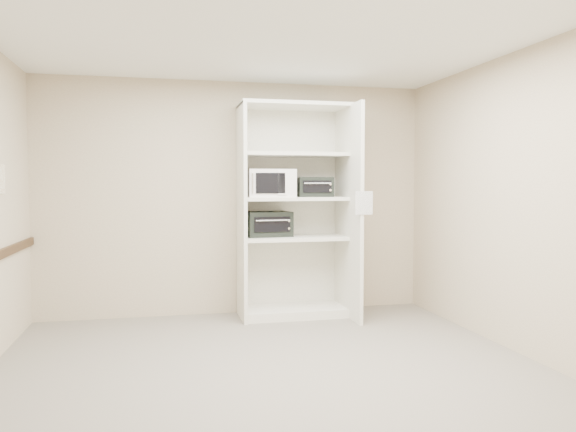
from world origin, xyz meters
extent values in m
cube|color=slate|center=(0.00, 0.00, 0.00)|extent=(4.50, 4.00, 0.01)
cube|color=white|center=(0.00, 0.00, 2.70)|extent=(4.50, 4.00, 0.01)
cube|color=beige|center=(0.00, 2.00, 1.35)|extent=(4.50, 0.02, 2.70)
cube|color=beige|center=(0.00, -2.00, 1.35)|extent=(4.50, 0.02, 2.70)
cube|color=beige|center=(2.25, 0.00, 1.35)|extent=(0.02, 4.00, 2.70)
cube|color=white|center=(0.02, 1.68, 1.20)|extent=(0.04, 0.60, 2.40)
cube|color=white|center=(1.22, 1.53, 1.20)|extent=(0.04, 0.90, 2.40)
cube|color=white|center=(0.62, 1.99, 1.20)|extent=(1.24, 0.02, 2.40)
cube|color=white|center=(0.62, 1.70, 0.05)|extent=(1.16, 0.56, 0.10)
cube|color=white|center=(0.62, 1.70, 0.90)|extent=(1.16, 0.56, 0.04)
cube|color=white|center=(0.62, 1.70, 1.35)|extent=(1.16, 0.56, 0.04)
cube|color=white|center=(0.62, 1.70, 1.85)|extent=(1.16, 0.56, 0.04)
cube|color=white|center=(0.62, 1.70, 2.40)|extent=(1.24, 0.60, 0.04)
cube|color=white|center=(0.36, 1.66, 1.53)|extent=(0.55, 0.44, 0.31)
cube|color=black|center=(0.86, 1.66, 1.48)|extent=(0.42, 0.33, 0.22)
cube|color=black|center=(0.32, 1.76, 1.06)|extent=(0.55, 0.44, 0.28)
cube|color=white|center=(1.24, 1.07, 1.31)|extent=(0.19, 0.01, 0.24)
cube|color=white|center=(-2.24, 0.91, 1.56)|extent=(0.01, 0.19, 0.26)
camera|label=1|loc=(-0.86, -4.53, 1.50)|focal=35.00mm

